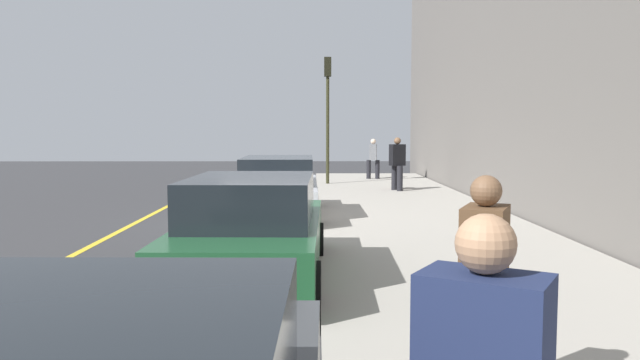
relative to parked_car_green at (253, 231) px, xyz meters
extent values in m
plane|color=#333335|center=(5.76, 0.09, -0.76)|extent=(56.00, 56.00, 0.00)
cube|color=#A39E93|center=(5.76, -3.21, -0.68)|extent=(28.00, 4.60, 0.15)
cube|color=gold|center=(5.76, 3.29, -0.75)|extent=(28.00, 0.14, 0.01)
cube|color=white|center=(7.31, -0.61, -0.65)|extent=(8.79, 0.56, 0.22)
cylinder|color=black|center=(1.53, 0.80, -0.44)|extent=(0.65, 0.24, 0.64)
cylinder|color=black|center=(1.49, -0.88, -0.44)|extent=(0.65, 0.24, 0.64)
cylinder|color=black|center=(-1.36, 0.87, -0.44)|extent=(0.65, 0.24, 0.64)
cylinder|color=black|center=(-1.40, -0.81, -0.44)|extent=(0.65, 0.24, 0.64)
cube|color=#1E512D|center=(0.07, 0.00, -0.17)|extent=(4.71, 1.91, 0.64)
cube|color=black|center=(-0.17, 0.00, 0.45)|extent=(2.46, 1.66, 0.60)
cylinder|color=black|center=(7.58, 0.86, -0.44)|extent=(0.64, 0.23, 0.64)
cylinder|color=black|center=(7.59, -0.82, -0.44)|extent=(0.64, 0.23, 0.64)
cylinder|color=black|center=(4.60, 0.84, -0.44)|extent=(0.64, 0.23, 0.64)
cylinder|color=black|center=(4.62, -0.84, -0.44)|extent=(0.64, 0.23, 0.64)
cube|color=#B7BABF|center=(6.10, 0.01, -0.17)|extent=(4.82, 1.84, 0.64)
cube|color=black|center=(5.86, 0.01, 0.45)|extent=(2.51, 1.62, 0.60)
sphere|color=tan|center=(-6.13, -1.46, 0.97)|extent=(0.22, 0.22, 0.22)
cylinder|color=black|center=(-4.18, -2.20, -0.21)|extent=(0.18, 0.18, 0.79)
cylinder|color=black|center=(-4.03, -1.86, -0.21)|extent=(0.18, 0.18, 0.79)
cube|color=brown|center=(-4.10, -2.03, 0.51)|extent=(0.53, 0.44, 0.67)
sphere|color=brown|center=(-4.10, -2.03, 0.96)|extent=(0.22, 0.22, 0.22)
cylinder|color=black|center=(16.59, -3.41, -0.23)|extent=(0.18, 0.18, 0.77)
cylinder|color=black|center=(16.65, -3.06, -0.23)|extent=(0.18, 0.18, 0.77)
cube|color=slate|center=(16.62, -3.24, 0.48)|extent=(0.48, 0.34, 0.65)
sphere|color=beige|center=(16.62, -3.24, 0.92)|extent=(0.21, 0.21, 0.21)
cylinder|color=black|center=(11.94, -3.50, -0.20)|extent=(0.19, 0.19, 0.82)
cylinder|color=black|center=(11.58, -3.63, -0.20)|extent=(0.19, 0.19, 0.82)
cube|color=black|center=(11.76, -3.57, 0.56)|extent=(0.44, 0.55, 0.70)
sphere|color=brown|center=(11.76, -3.57, 1.03)|extent=(0.23, 0.23, 0.23)
cylinder|color=#2D2D19|center=(14.38, -1.33, 1.37)|extent=(0.12, 0.12, 3.96)
cube|color=black|center=(14.38, -1.33, 3.70)|extent=(0.26, 0.26, 0.70)
sphere|color=red|center=(14.53, -1.33, 3.91)|extent=(0.14, 0.14, 0.14)
sphere|color=orange|center=(14.53, -1.33, 3.69)|extent=(0.14, 0.14, 0.14)
sphere|color=green|center=(14.53, -1.33, 3.47)|extent=(0.14, 0.14, 0.14)
cube|color=#471E19|center=(12.24, -3.60, -0.29)|extent=(0.34, 0.22, 0.63)
cylinder|color=#4C4C4C|center=(12.24, -3.60, 0.20)|extent=(0.03, 0.03, 0.36)
camera|label=1|loc=(-8.28, -0.85, 1.38)|focal=34.26mm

